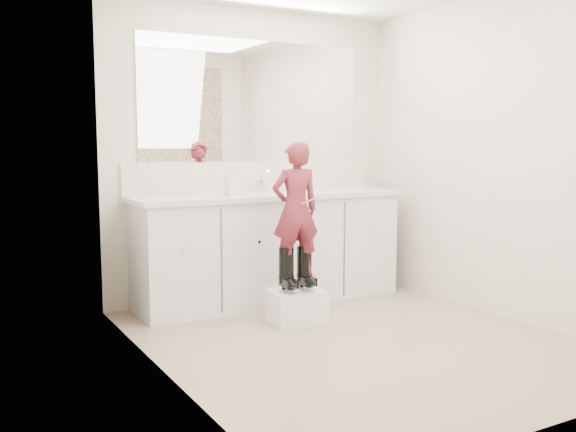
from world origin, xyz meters
TOP-DOWN VIEW (x-y plane):
  - floor at (0.00, 0.00)m, footprint 3.00×3.00m
  - wall_back at (0.00, 1.50)m, footprint 2.60×0.00m
  - wall_front at (0.00, -1.50)m, footprint 2.60×0.00m
  - wall_left at (-1.30, 0.00)m, footprint 0.00×3.00m
  - wall_right at (1.30, 0.00)m, footprint 0.00×3.00m
  - vanity_cabinet at (0.00, 1.23)m, footprint 2.20×0.55m
  - countertop at (0.00, 1.21)m, footprint 2.28×0.58m
  - backsplash at (0.00, 1.49)m, footprint 2.28×0.03m
  - mirror at (0.00, 1.49)m, footprint 2.00×0.02m
  - dot_panel at (0.00, -1.49)m, footprint 2.00×0.01m
  - faucet at (0.00, 1.38)m, footprint 0.08×0.08m
  - cup at (0.51, 1.28)m, footprint 0.11×0.11m
  - soap_bottle at (-0.37, 1.17)m, footprint 0.11×0.11m
  - step_stool at (-0.14, 0.55)m, footprint 0.41×0.36m
  - boot_left at (-0.21, 0.57)m, footprint 0.14×0.22m
  - boot_right at (-0.06, 0.57)m, footprint 0.14×0.22m
  - toddler at (-0.14, 0.57)m, footprint 0.38×0.27m
  - toothbrush at (-0.07, 0.49)m, footprint 0.14×0.03m

SIDE VIEW (x-z plane):
  - floor at x=0.00m, z-range 0.00..0.00m
  - step_stool at x=-0.14m, z-range 0.00..0.24m
  - boot_left at x=-0.21m, z-range 0.24..0.56m
  - boot_right at x=-0.06m, z-range 0.24..0.56m
  - vanity_cabinet at x=0.00m, z-range 0.00..0.85m
  - toddler at x=-0.14m, z-range 0.34..1.31m
  - countertop at x=0.00m, z-range 0.85..0.89m
  - toothbrush at x=-0.07m, z-range 0.86..0.92m
  - cup at x=0.51m, z-range 0.89..0.98m
  - faucet at x=0.00m, z-range 0.89..0.99m
  - soap_bottle at x=-0.37m, z-range 0.89..1.10m
  - backsplash at x=0.00m, z-range 0.89..1.14m
  - wall_back at x=0.00m, z-range -0.10..2.50m
  - wall_front at x=0.00m, z-range -0.10..2.50m
  - wall_left at x=-1.30m, z-range -0.30..2.70m
  - wall_right at x=1.30m, z-range -0.30..2.70m
  - mirror at x=0.00m, z-range 1.14..2.14m
  - dot_panel at x=0.00m, z-range 1.05..2.25m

